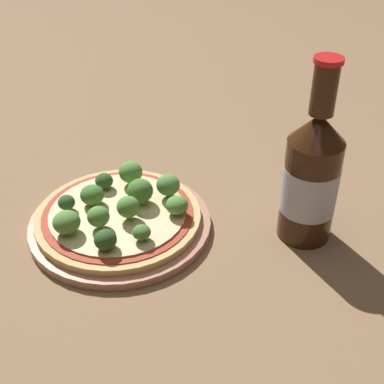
{
  "coord_description": "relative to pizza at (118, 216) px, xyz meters",
  "views": [
    {
      "loc": [
        0.35,
        -0.47,
        0.45
      ],
      "look_at": [
        0.1,
        0.04,
        0.06
      ],
      "focal_mm": 50.0,
      "sensor_mm": 36.0,
      "label": 1
    }
  ],
  "objects": [
    {
      "name": "pizza",
      "position": [
        0.0,
        0.0,
        0.0
      ],
      "size": [
        0.22,
        0.22,
        0.01
      ],
      "color": "tan",
      "rests_on": "plate"
    },
    {
      "name": "broccoli_floret_3",
      "position": [
        0.04,
        0.06,
        0.03
      ],
      "size": [
        0.03,
        0.03,
        0.03
      ],
      "color": "#6B8E51",
      "rests_on": "pizza"
    },
    {
      "name": "ground_plane",
      "position": [
        -0.01,
        -0.0,
        -0.02
      ],
      "size": [
        3.0,
        3.0,
        0.0
      ],
      "primitive_type": "plane",
      "color": "#846647"
    },
    {
      "name": "beer_bottle",
      "position": [
        0.23,
        0.1,
        0.07
      ],
      "size": [
        0.07,
        0.07,
        0.24
      ],
      "color": "#381E0F",
      "rests_on": "ground_plane"
    },
    {
      "name": "broccoli_floret_7",
      "position": [
        -0.02,
        0.06,
        0.03
      ],
      "size": [
        0.03,
        0.03,
        0.03
      ],
      "color": "#6B8E51",
      "rests_on": "pizza"
    },
    {
      "name": "broccoli_floret_5",
      "position": [
        0.02,
        -0.01,
        0.03
      ],
      "size": [
        0.03,
        0.03,
        0.03
      ],
      "color": "#6B8E51",
      "rests_on": "pizza"
    },
    {
      "name": "broccoli_floret_0",
      "position": [
        -0.05,
        0.04,
        0.02
      ],
      "size": [
        0.03,
        0.03,
        0.02
      ],
      "color": "#6B8E51",
      "rests_on": "pizza"
    },
    {
      "name": "broccoli_floret_4",
      "position": [
        -0.04,
        -0.0,
        0.02
      ],
      "size": [
        0.03,
        0.03,
        0.03
      ],
      "color": "#6B8E51",
      "rests_on": "pizza"
    },
    {
      "name": "broccoli_floret_10",
      "position": [
        0.07,
        0.03,
        0.02
      ],
      "size": [
        0.03,
        0.03,
        0.02
      ],
      "color": "#6B8E51",
      "rests_on": "pizza"
    },
    {
      "name": "broccoli_floret_1",
      "position": [
        0.02,
        0.03,
        0.03
      ],
      "size": [
        0.03,
        0.03,
        0.04
      ],
      "color": "#6B8E51",
      "rests_on": "pizza"
    },
    {
      "name": "broccoli_floret_8",
      "position": [
        -0.06,
        -0.03,
        0.02
      ],
      "size": [
        0.02,
        0.02,
        0.02
      ],
      "color": "#6B8E51",
      "rests_on": "pizza"
    },
    {
      "name": "plate",
      "position": [
        0.0,
        -0.0,
        -0.01
      ],
      "size": [
        0.24,
        0.24,
        0.01
      ],
      "color": "tan",
      "rests_on": "ground_plane"
    },
    {
      "name": "broccoli_floret_6",
      "position": [
        0.03,
        -0.07,
        0.02
      ],
      "size": [
        0.03,
        0.03,
        0.03
      ],
      "color": "#6B8E51",
      "rests_on": "pizza"
    },
    {
      "name": "broccoli_floret_11",
      "position": [
        -0.03,
        -0.06,
        0.02
      ],
      "size": [
        0.03,
        0.03,
        0.03
      ],
      "color": "#6B8E51",
      "rests_on": "pizza"
    },
    {
      "name": "broccoli_floret_2",
      "position": [
        -0.0,
        -0.04,
        0.02
      ],
      "size": [
        0.03,
        0.03,
        0.03
      ],
      "color": "#6B8E51",
      "rests_on": "pizza"
    },
    {
      "name": "broccoli_floret_9",
      "position": [
        0.06,
        -0.04,
        0.02
      ],
      "size": [
        0.02,
        0.02,
        0.02
      ],
      "color": "#6B8E51",
      "rests_on": "pizza"
    }
  ]
}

